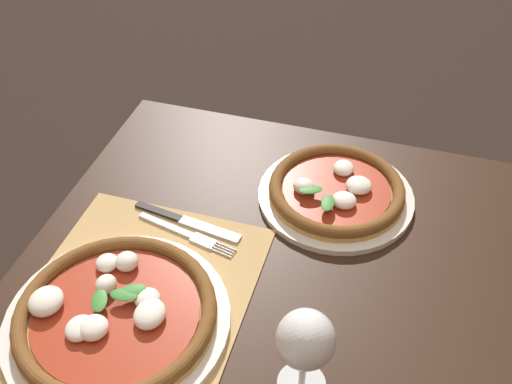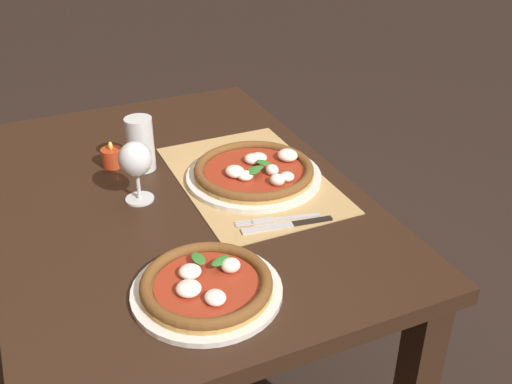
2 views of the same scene
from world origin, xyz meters
name	(u,v)px [view 2 (image 2 of 2)]	position (x,y,z in m)	size (l,w,h in m)	color
dining_table	(176,227)	(0.00, 0.00, 0.63)	(1.23, 0.87, 0.74)	black
paper_placemat	(251,178)	(-0.03, -0.20, 0.74)	(0.53, 0.35, 0.00)	tan
pizza_near	(255,172)	(-0.03, -0.21, 0.76)	(0.35, 0.35, 0.05)	silver
pizza_far	(206,286)	(-0.41, 0.06, 0.76)	(0.29, 0.29, 0.05)	silver
wine_glass	(136,162)	(-0.01, 0.09, 0.85)	(0.08, 0.08, 0.16)	silver
pint_glass	(141,145)	(0.15, 0.04, 0.81)	(0.07, 0.07, 0.15)	silver
fork	(277,220)	(-0.24, -0.18, 0.75)	(0.06, 0.20, 0.00)	#B7B7BC
knife	(287,225)	(-0.27, -0.19, 0.75)	(0.05, 0.22, 0.01)	black
votive_candle	(112,158)	(0.20, 0.11, 0.76)	(0.06, 0.06, 0.07)	#B23819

